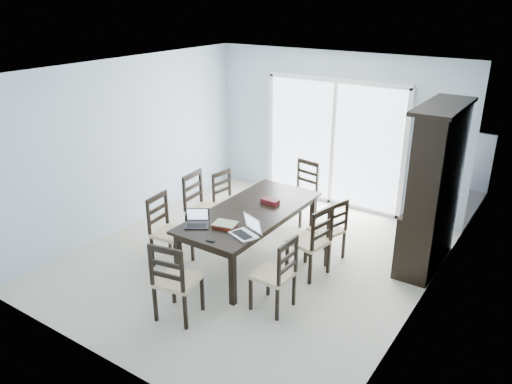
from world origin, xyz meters
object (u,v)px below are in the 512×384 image
Objects in this scene: laptop_dark at (197,223)px; chair_right_far at (332,224)px; hot_tub at (319,150)px; dining_table at (251,216)px; cell_phone at (211,241)px; china_hutch at (434,190)px; game_box at (270,201)px; chair_end_far at (303,184)px; chair_right_mid at (315,234)px; chair_right_near at (280,267)px; chair_left_near at (165,223)px; laptop_silver at (243,231)px; chair_left_mid at (200,200)px; chair_end_near at (173,274)px; chair_left_far at (226,194)px.

chair_right_far is at bearing 15.25° from laptop_dark.
chair_right_far reaches higher than hot_tub.
dining_table is 1.01m from cell_phone.
china_hutch is at bearing -42.71° from chair_right_far.
chair_right_far is at bearing 17.75° from game_box.
game_box is 3.49m from hot_tub.
game_box is (-0.82, -0.26, 0.23)m from chair_right_far.
chair_right_far is 4.20× the size of game_box.
hot_tub is at bearing -59.11° from chair_end_far.
game_box reaches higher than cell_phone.
chair_right_mid is 1.79m from chair_end_far.
chair_right_near is at bearing -40.44° from dining_table.
chair_end_far is at bearing 44.42° from chair_right_mid.
chair_left_near is 1.05× the size of chair_right_near.
chair_right_mid is 0.98m from laptop_silver.
chair_end_far is (0.91, 1.50, -0.04)m from chair_left_mid.
dining_table is 5.56× the size of laptop_silver.
chair_right_mid is 4.63× the size of game_box.
laptop_dark is at bearing -138.72° from china_hutch.
chair_right_far is 0.91× the size of chair_end_near.
cell_phone is 0.42× the size of game_box.
chair_right_far is at bearing 100.62° from chair_left_mid.
chair_right_near is (1.86, -0.10, -0.03)m from chair_left_near.
chair_right_near is at bearing 5.83° from cell_phone.
china_hutch is at bearing -26.75° from chair_right_near.
chair_right_mid is at bearing 74.11° from laptop_silver.
chair_left_mid is at bearing 110.18° from chair_end_near.
hot_tub is at bearing -173.11° from chair_left_far.
chair_right_far is 1.85m from laptop_dark.
chair_right_mid reaches higher than laptop_dark.
dining_table is 3.79m from hot_tub.
chair_left_mid is 1.55m from cell_phone.
chair_left_far reaches higher than cell_phone.
laptop_dark is (-1.20, -1.39, 0.25)m from chair_right_far.
chair_end_far is (0.85, 2.29, 0.00)m from chair_left_near.
chair_right_far is at bearing 11.66° from chair_right_mid.
chair_left_mid is 3.04× the size of laptop_silver.
chair_left_near is at bearing 79.83° from chair_end_far.
china_hutch reaches higher than laptop_silver.
china_hutch is at bearing 69.38° from laptop_silver.
chair_left_near is 2.00m from chair_right_mid.
chair_right_near reaches higher than game_box.
dining_table is at bearing 102.85° from chair_end_far.
chair_right_far reaches higher than cell_phone.
cell_phone is at bearing 39.96° from chair_left_far.
dining_table is at bearing 81.19° from chair_end_near.
game_box reaches higher than dining_table.
chair_left_mid is at bearing 174.43° from dining_table.
chair_left_near is 0.94× the size of chair_left_mid.
china_hutch reaches higher than chair_left_mid.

